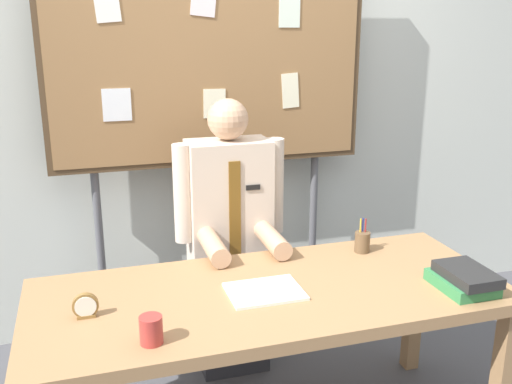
% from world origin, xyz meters
% --- Properties ---
extents(back_wall, '(6.40, 0.08, 2.70)m').
position_xyz_m(back_wall, '(0.00, 1.22, 1.35)').
color(back_wall, silver).
rests_on(back_wall, ground_plane).
extents(desk, '(1.89, 0.78, 0.72)m').
position_xyz_m(desk, '(0.00, 0.00, 0.64)').
color(desk, '#9E754C').
rests_on(desk, ground_plane).
extents(person, '(0.55, 0.56, 1.40)m').
position_xyz_m(person, '(0.00, 0.64, 0.65)').
color(person, '#2D2D33').
rests_on(person, ground_plane).
extents(bulletin_board, '(1.69, 0.09, 2.19)m').
position_xyz_m(bulletin_board, '(-0.00, 1.02, 1.57)').
color(bulletin_board, '#4C3823').
rests_on(bulletin_board, ground_plane).
extents(book_stack, '(0.19, 0.27, 0.09)m').
position_xyz_m(book_stack, '(0.74, -0.22, 0.77)').
color(book_stack, '#337F47').
rests_on(book_stack, desk).
extents(open_notebook, '(0.29, 0.23, 0.01)m').
position_xyz_m(open_notebook, '(-0.03, -0.02, 0.73)').
color(open_notebook, white).
rests_on(open_notebook, desk).
extents(desk_clock, '(0.09, 0.04, 0.09)m').
position_xyz_m(desk_clock, '(-0.70, -0.02, 0.76)').
color(desk_clock, olive).
rests_on(desk_clock, desk).
extents(coffee_mug, '(0.08, 0.08, 0.10)m').
position_xyz_m(coffee_mug, '(-0.50, -0.26, 0.77)').
color(coffee_mug, '#B23833').
rests_on(coffee_mug, desk).
extents(pen_holder, '(0.07, 0.07, 0.16)m').
position_xyz_m(pen_holder, '(0.53, 0.25, 0.77)').
color(pen_holder, brown).
rests_on(pen_holder, desk).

